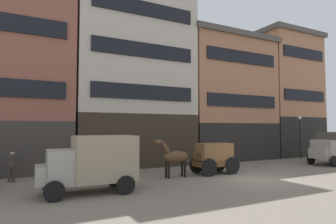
{
  "coord_description": "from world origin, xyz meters",
  "views": [
    {
      "loc": [
        -12.14,
        -12.27,
        3.0
      ],
      "look_at": [
        -4.75,
        2.02,
        3.89
      ],
      "focal_mm": 30.31,
      "sensor_mm": 36.0,
      "label": 1
    }
  ],
  "objects_px": {
    "streetlamp_curbside": "(300,131)",
    "delivery_truck_near": "(92,162)",
    "draft_horse": "(174,156)",
    "pedestrian_officer": "(12,164)",
    "delivery_truck_far": "(334,147)",
    "cargo_wagon": "(214,156)",
    "fire_hydrant_curbside": "(201,162)"
  },
  "relations": [
    {
      "from": "streetlamp_curbside",
      "to": "delivery_truck_near",
      "type": "bearing_deg",
      "value": -166.03
    },
    {
      "from": "draft_horse",
      "to": "pedestrian_officer",
      "type": "distance_m",
      "value": 9.09
    },
    {
      "from": "delivery_truck_near",
      "to": "delivery_truck_far",
      "type": "height_order",
      "value": "same"
    },
    {
      "from": "delivery_truck_near",
      "to": "pedestrian_officer",
      "type": "distance_m",
      "value": 5.69
    },
    {
      "from": "draft_horse",
      "to": "cargo_wagon",
      "type": "bearing_deg",
      "value": -0.02
    },
    {
      "from": "delivery_truck_near",
      "to": "delivery_truck_far",
      "type": "xyz_separation_m",
      "value": [
        19.94,
        1.18,
        0.0
      ]
    },
    {
      "from": "cargo_wagon",
      "to": "delivery_truck_far",
      "type": "distance_m",
      "value": 11.71
    },
    {
      "from": "cargo_wagon",
      "to": "streetlamp_curbside",
      "type": "relative_size",
      "value": 0.71
    },
    {
      "from": "delivery_truck_near",
      "to": "pedestrian_officer",
      "type": "height_order",
      "value": "delivery_truck_near"
    },
    {
      "from": "draft_horse",
      "to": "delivery_truck_near",
      "type": "distance_m",
      "value": 5.58
    },
    {
      "from": "streetlamp_curbside",
      "to": "cargo_wagon",
      "type": "bearing_deg",
      "value": -164.85
    },
    {
      "from": "fire_hydrant_curbside",
      "to": "delivery_truck_far",
      "type": "bearing_deg",
      "value": -18.49
    },
    {
      "from": "delivery_truck_near",
      "to": "fire_hydrant_curbside",
      "type": "xyz_separation_m",
      "value": [
        9.23,
        4.76,
        -1.0
      ]
    },
    {
      "from": "cargo_wagon",
      "to": "fire_hydrant_curbside",
      "type": "relative_size",
      "value": 3.52
    },
    {
      "from": "draft_horse",
      "to": "fire_hydrant_curbside",
      "type": "relative_size",
      "value": 2.83
    },
    {
      "from": "delivery_truck_far",
      "to": "fire_hydrant_curbside",
      "type": "xyz_separation_m",
      "value": [
        -10.7,
        3.58,
        -1.0
      ]
    },
    {
      "from": "delivery_truck_near",
      "to": "streetlamp_curbside",
      "type": "height_order",
      "value": "streetlamp_curbside"
    },
    {
      "from": "cargo_wagon",
      "to": "draft_horse",
      "type": "relative_size",
      "value": 1.25
    },
    {
      "from": "cargo_wagon",
      "to": "draft_horse",
      "type": "height_order",
      "value": "draft_horse"
    },
    {
      "from": "delivery_truck_far",
      "to": "pedestrian_officer",
      "type": "bearing_deg",
      "value": 171.69
    },
    {
      "from": "delivery_truck_far",
      "to": "streetlamp_curbside",
      "type": "xyz_separation_m",
      "value": [
        1.22,
        4.08,
        1.25
      ]
    },
    {
      "from": "draft_horse",
      "to": "delivery_truck_near",
      "type": "bearing_deg",
      "value": -161.53
    },
    {
      "from": "fire_hydrant_curbside",
      "to": "pedestrian_officer",
      "type": "bearing_deg",
      "value": -179.19
    },
    {
      "from": "streetlamp_curbside",
      "to": "pedestrian_officer",
      "type": "bearing_deg",
      "value": -178.4
    },
    {
      "from": "pedestrian_officer",
      "to": "fire_hydrant_curbside",
      "type": "height_order",
      "value": "pedestrian_officer"
    },
    {
      "from": "cargo_wagon",
      "to": "delivery_truck_near",
      "type": "bearing_deg",
      "value": -167.9
    },
    {
      "from": "draft_horse",
      "to": "fire_hydrant_curbside",
      "type": "height_order",
      "value": "draft_horse"
    },
    {
      "from": "pedestrian_officer",
      "to": "draft_horse",
      "type": "bearing_deg",
      "value": -18.04
    },
    {
      "from": "cargo_wagon",
      "to": "fire_hydrant_curbside",
      "type": "xyz_separation_m",
      "value": [
        0.99,
        2.99,
        -0.72
      ]
    },
    {
      "from": "cargo_wagon",
      "to": "delivery_truck_near",
      "type": "height_order",
      "value": "delivery_truck_near"
    },
    {
      "from": "pedestrian_officer",
      "to": "streetlamp_curbside",
      "type": "distance_m",
      "value": 24.57
    },
    {
      "from": "delivery_truck_near",
      "to": "fire_hydrant_curbside",
      "type": "bearing_deg",
      "value": 27.26
    }
  ]
}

